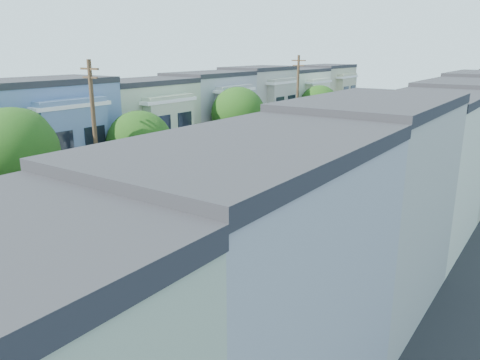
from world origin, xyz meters
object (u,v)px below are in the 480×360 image
at_px(tree_d, 237,114).
at_px(parked_left_d, 204,185).
at_px(lead_sedan, 328,179).
at_px(parked_right_b, 211,274).
at_px(parked_right_c, 356,186).
at_px(fedex_truck, 287,188).
at_px(utility_pole_far, 297,104).
at_px(tree_far_r, 428,126).
at_px(parked_right_d, 397,160).
at_px(tree_b, 12,152).
at_px(parked_left_c, 85,227).
at_px(utility_pole_near, 96,143).
at_px(tree_e, 318,105).
at_px(tree_c, 139,144).

distance_m(tree_d, parked_left_d, 8.07).
distance_m(tree_d, lead_sedan, 9.79).
height_order(parked_right_b, parked_right_c, parked_right_b).
bearing_deg(lead_sedan, fedex_truck, -94.32).
distance_m(tree_d, utility_pole_far, 10.93).
bearing_deg(tree_far_r, parked_right_c, -99.43).
bearing_deg(fedex_truck, tree_d, 142.76).
height_order(parked_left_d, parked_right_c, parked_left_d).
bearing_deg(parked_right_d, tree_far_r, 36.60).
bearing_deg(tree_b, utility_pole_far, 90.00).
relative_size(tree_d, parked_right_d, 1.50).
relative_size(lead_sedan, parked_left_c, 1.06).
relative_size(tree_far_r, utility_pole_near, 0.55).
bearing_deg(fedex_truck, tree_e, 109.86).
xyz_separation_m(tree_e, parked_left_d, (1.40, -22.50, -3.92)).
relative_size(tree_d, tree_e, 1.12).
relative_size(tree_far_r, parked_right_c, 1.38).
height_order(utility_pole_far, parked_left_d, utility_pole_far).
height_order(fedex_truck, parked_left_c, fedex_truck).
relative_size(tree_c, utility_pole_near, 0.68).
height_order(tree_b, parked_right_d, tree_b).
xyz_separation_m(fedex_truck, parked_right_d, (2.61, 16.26, -0.80)).
height_order(fedex_truck, parked_right_b, fedex_truck).
distance_m(tree_c, fedex_truck, 10.51).
bearing_deg(lead_sedan, parked_right_b, -85.59).
xyz_separation_m(utility_pole_near, utility_pole_far, (0.00, 26.00, 0.00)).
bearing_deg(tree_c, tree_b, -90.00).
height_order(tree_c, utility_pole_near, utility_pole_near).
distance_m(parked_left_c, parked_right_b, 9.81).
relative_size(parked_left_d, parked_right_b, 1.11).
height_order(utility_pole_far, parked_right_b, utility_pole_far).
xyz_separation_m(utility_pole_near, parked_right_d, (11.20, 25.09, -4.39)).
bearing_deg(parked_right_d, tree_c, -123.36).
height_order(lead_sedan, parked_left_c, lead_sedan).
height_order(tree_b, tree_e, tree_b).
xyz_separation_m(tree_b, utility_pole_near, (0.00, 5.31, -0.34)).
bearing_deg(utility_pole_far, parked_left_d, -85.40).
bearing_deg(parked_left_d, lead_sedan, 39.60).
bearing_deg(tree_d, tree_e, 90.00).
height_order(lead_sedan, parked_left_d, lead_sedan).
relative_size(utility_pole_near, parked_left_d, 2.12).
height_order(utility_pole_near, parked_right_d, utility_pole_near).
distance_m(tree_d, parked_right_d, 15.69).
xyz_separation_m(tree_e, parked_right_d, (11.20, -6.01, -3.81)).
height_order(tree_c, parked_left_c, tree_c).
distance_m(tree_d, tree_e, 16.04).
relative_size(tree_c, tree_d, 0.89).
xyz_separation_m(parked_right_b, parked_right_d, (0.00, 27.87, 0.06)).
bearing_deg(parked_right_c, lead_sedan, 173.43).
bearing_deg(parked_right_c, tree_d, -176.86).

